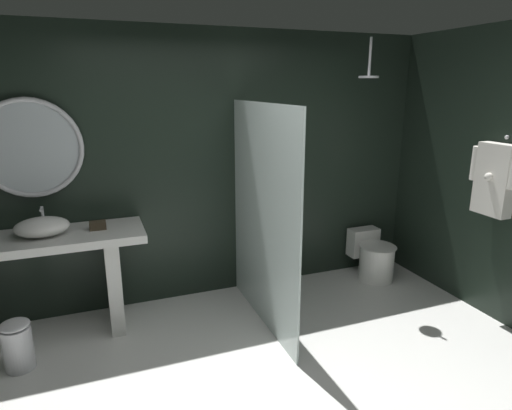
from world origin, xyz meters
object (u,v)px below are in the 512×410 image
vessel_sink (42,227)px  round_wall_mirror (30,148)px  toilet (373,257)px  waste_bin (18,345)px  tissue_box (98,225)px  hanging_bathrobe (495,176)px  rain_shower_head (369,73)px

vessel_sink → round_wall_mirror: size_ratio=0.51×
toilet → waste_bin: (-3.47, -0.42, -0.04)m
toilet → tissue_box: bearing=179.3°
hanging_bathrobe → toilet: 1.55m
toilet → waste_bin: size_ratio=1.44×
tissue_box → hanging_bathrobe: size_ratio=0.19×
tissue_box → rain_shower_head: rain_shower_head is taller
tissue_box → round_wall_mirror: round_wall_mirror is taller
tissue_box → rain_shower_head: (2.46, -0.25, 1.26)m
hanging_bathrobe → vessel_sink: bearing=164.1°
vessel_sink → rain_shower_head: rain_shower_head is taller
tissue_box → round_wall_mirror: (-0.46, 0.25, 0.65)m
tissue_box → toilet: size_ratio=0.24×
rain_shower_head → waste_bin: (-3.11, -0.20, -1.99)m
hanging_bathrobe → toilet: hanging_bathrobe is taller
toilet → waste_bin: bearing=-173.1°
hanging_bathrobe → waste_bin: (-3.89, 0.62, -1.12)m
tissue_box → round_wall_mirror: 0.83m
toilet → vessel_sink: bearing=179.7°
rain_shower_head → hanging_bathrobe: (0.79, -0.82, -0.87)m
tissue_box → hanging_bathrobe: hanging_bathrobe is taller
round_wall_mirror → toilet: round_wall_mirror is taller
rain_shower_head → waste_bin: bearing=-176.2°
round_wall_mirror → hanging_bathrobe: bearing=-19.5°
rain_shower_head → tissue_box: bearing=174.3°
tissue_box → toilet: (2.82, -0.03, -0.69)m
vessel_sink → rain_shower_head: 3.14m
vessel_sink → round_wall_mirror: round_wall_mirror is taller
round_wall_mirror → vessel_sink: bearing=-82.3°
vessel_sink → hanging_bathrobe: size_ratio=0.61×
vessel_sink → round_wall_mirror: bearing=97.7°
round_wall_mirror → waste_bin: round_wall_mirror is taller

